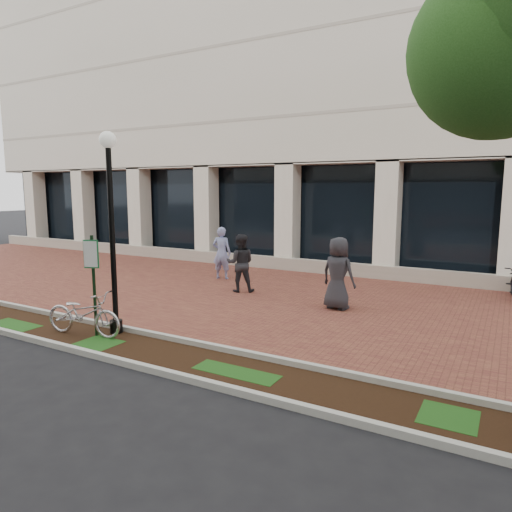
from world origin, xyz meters
The scene contains 12 objects.
ground centered at (0.00, 0.00, 0.00)m, with size 120.00×120.00×0.00m, color black.
brick_plaza centered at (0.00, 0.00, 0.01)m, with size 40.00×9.00×0.01m, color brown.
planting_strip centered at (0.00, -5.25, 0.01)m, with size 40.00×1.50×0.01m, color black.
curb_plaza_side centered at (0.00, -4.50, 0.06)m, with size 40.00×0.12×0.12m, color beige.
curb_street_side centered at (0.00, -6.00, 0.06)m, with size 40.00×0.12×0.12m, color beige.
near_office_building centered at (0.00, 10.47, 10.05)m, with size 40.00×12.12×16.00m.
parking_sign centered at (-1.87, -5.08, 1.44)m, with size 0.34×0.07×2.24m.
lamppost centered at (-1.66, -4.69, 2.50)m, with size 0.36×0.36×4.43m.
locked_bicycle centered at (-2.13, -5.17, 0.50)m, with size 0.67×1.91×1.00m, color silver.
pedestrian_left centered at (-3.08, 1.71, 0.94)m, with size 0.69×0.45×1.89m, color #8E9CD4.
pedestrian_mid centered at (-1.41, 0.27, 0.91)m, with size 0.89×0.69×1.83m, color #242428.
pedestrian_right centered at (1.97, -0.23, 0.98)m, with size 0.96×0.62×1.96m, color #2A2A2F.
Camera 1 is at (5.96, -11.77, 3.22)m, focal length 32.00 mm.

